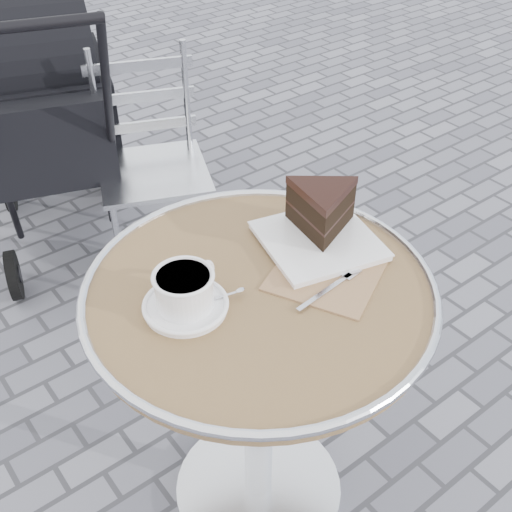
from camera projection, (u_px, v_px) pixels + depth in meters
ground at (258, 490)px, 1.74m from camera, size 80.00×80.00×0.00m
cafe_table at (259, 345)px, 1.38m from camera, size 0.72×0.72×0.74m
cappuccino_set at (185, 293)px, 1.21m from camera, size 0.19×0.16×0.08m
cake_plate_set at (322, 216)px, 1.38m from camera, size 0.34×0.36×0.13m
bistro_chair at (148, 139)px, 2.24m from camera, size 0.48×0.48×0.82m
baby_stroller at (46, 125)px, 2.39m from camera, size 0.76×1.10×1.05m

